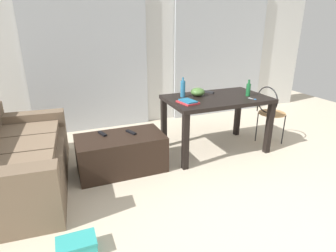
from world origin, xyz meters
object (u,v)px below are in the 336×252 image
Objects in this scene: coffee_table at (121,153)px; tv_remote_primary at (131,132)px; scissors at (253,99)px; couch at (14,162)px; wire_chair at (270,109)px; craft_table at (216,105)px; bowl at (198,92)px; shoebox at (77,247)px; bottle_near at (248,89)px; book_stack at (188,102)px; bottle_far at (183,89)px; tv_remote_on_table at (208,92)px; tv_remote_secondary at (102,134)px.

coffee_table is 0.27m from tv_remote_primary.
coffee_table is 8.60× the size of scissors.
wire_chair is at bearing -0.92° from couch.
scissors is at bearing -34.63° from craft_table.
bowl reaches higher than shoebox.
tv_remote_primary reaches higher than shoebox.
bottle_near reaches higher than coffee_table.
bowl is 0.63× the size of shoebox.
coffee_table is 5.39× the size of bowl.
scissors is 0.71× the size of tv_remote_primary.
bowl is 1.06m from tv_remote_primary.
bowl is 0.67× the size of book_stack.
bottle_far is 1.37× the size of bowl.
bottle_far is 0.91m from scissors.
bottle_near is at bearing -0.28° from coffee_table.
craft_table is 11.33× the size of scissors.
book_stack is (-0.48, -0.12, 0.12)m from craft_table.
bowl reaches higher than tv_remote_primary.
tv_remote_on_table reaches higher than couch.
bottle_far is at bearing 43.02° from shoebox.
tv_remote_on_table reaches higher than coffee_table.
shoebox is (-0.44, -1.30, -0.38)m from tv_remote_secondary.
craft_table reaches higher than tv_remote_primary.
bottle_far reaches higher than tv_remote_primary.
book_stack reaches higher than couch.
bottle_near reaches higher than shoebox.
tv_remote_primary is at bearing 178.08° from wire_chair.
bottle_near is 0.73× the size of shoebox.
wire_chair is at bearing -0.47° from coffee_table.
tv_remote_on_table is at bearing 139.40° from bottle_near.
bottle_near is 0.88m from bottle_far.
tv_remote_on_table is 1.28m from tv_remote_primary.
bowl reaches higher than tv_remote_secondary.
tv_remote_on_table is (0.43, 0.07, -0.10)m from bottle_far.
wire_chair is 0.50m from bottle_near.
bottle_far is (2.05, 0.23, 0.57)m from couch.
tv_remote_on_table is (2.47, 0.30, 0.47)m from couch.
tv_remote_on_table is at bearing 37.53° from shoebox.
craft_table is 0.51m from book_stack.
scissors is (0.79, -0.44, -0.11)m from bottle_far.
bottle_near reaches higher than couch.
bottle_near is 0.54m from tv_remote_on_table.
wire_chair is 0.91m from tv_remote_on_table.
bottle_near is 1.28× the size of tv_remote_on_table.
coffee_table is 6.12× the size of tv_remote_primary.
coffee_table is at bearing 179.72° from bottle_near.
tv_remote_secondary is (-1.89, 0.30, -0.31)m from scissors.
scissors is 0.72× the size of tv_remote_secondary.
tv_remote_on_table is (-0.80, 0.36, 0.23)m from wire_chair.
craft_table reaches higher than tv_remote_secondary.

